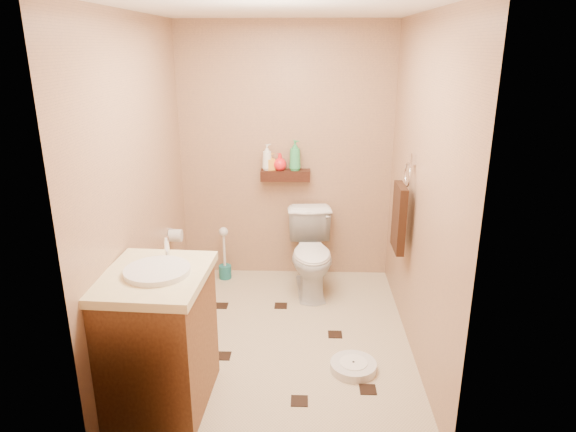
{
  "coord_description": "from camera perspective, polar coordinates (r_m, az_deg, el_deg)",
  "views": [
    {
      "loc": [
        0.19,
        -3.5,
        2.18
      ],
      "look_at": [
        0.06,
        0.25,
        0.93
      ],
      "focal_mm": 32.0,
      "sensor_mm": 36.0,
      "label": 1
    }
  ],
  "objects": [
    {
      "name": "ground",
      "position": [
        4.13,
        -0.95,
        -13.4
      ],
      "size": [
        2.5,
        2.5,
        0.0
      ],
      "primitive_type": "plane",
      "color": "#C7B491",
      "rests_on": "ground"
    },
    {
      "name": "wall_back",
      "position": [
        4.85,
        -0.25,
        6.85
      ],
      "size": [
        2.0,
        0.04,
        2.4
      ],
      "primitive_type": "cube",
      "color": "#A2775C",
      "rests_on": "ground"
    },
    {
      "name": "wall_front",
      "position": [
        2.46,
        -2.62,
        -5.01
      ],
      "size": [
        2.0,
        0.04,
        2.4
      ],
      "primitive_type": "cube",
      "color": "#A2775C",
      "rests_on": "ground"
    },
    {
      "name": "wall_left",
      "position": [
        3.82,
        -16.21,
        2.9
      ],
      "size": [
        0.04,
        2.5,
        2.4
      ],
      "primitive_type": "cube",
      "color": "#A2775C",
      "rests_on": "ground"
    },
    {
      "name": "wall_right",
      "position": [
        3.72,
        14.53,
        2.62
      ],
      "size": [
        0.04,
        2.5,
        2.4
      ],
      "primitive_type": "cube",
      "color": "#A2775C",
      "rests_on": "ground"
    },
    {
      "name": "ceiling",
      "position": [
        3.51,
        -1.17,
        22.08
      ],
      "size": [
        2.0,
        2.5,
        0.02
      ],
      "primitive_type": "cube",
      "color": "white",
      "rests_on": "wall_back"
    },
    {
      "name": "wall_shelf",
      "position": [
        4.81,
        -0.29,
        4.56
      ],
      "size": [
        0.46,
        0.14,
        0.1
      ],
      "primitive_type": "cube",
      "color": "#3D1B10",
      "rests_on": "wall_back"
    },
    {
      "name": "floor_accents",
      "position": [
        4.05,
        -0.36,
        -14.05
      ],
      "size": [
        1.27,
        1.37,
        0.01
      ],
      "color": "black",
      "rests_on": "ground"
    },
    {
      "name": "toilet",
      "position": [
        4.69,
        2.66,
        -4.22
      ],
      "size": [
        0.47,
        0.75,
        0.74
      ],
      "primitive_type": "imported",
      "rotation": [
        0.0,
        0.0,
        0.08
      ],
      "color": "white",
      "rests_on": "ground"
    },
    {
      "name": "vanity",
      "position": [
        3.35,
        -14.06,
        -12.95
      ],
      "size": [
        0.64,
        0.77,
        1.04
      ],
      "rotation": [
        0.0,
        0.0,
        -0.05
      ],
      "color": "brown",
      "rests_on": "ground"
    },
    {
      "name": "bathroom_scale",
      "position": [
        3.79,
        7.26,
        -16.22
      ],
      "size": [
        0.42,
        0.42,
        0.07
      ],
      "rotation": [
        0.0,
        0.0,
        -0.37
      ],
      "color": "silver",
      "rests_on": "ground"
    },
    {
      "name": "toilet_brush",
      "position": [
        5.05,
        -7.05,
        -4.93
      ],
      "size": [
        0.12,
        0.12,
        0.53
      ],
      "color": "#1A6A6B",
      "rests_on": "ground"
    },
    {
      "name": "towel_ring",
      "position": [
        4.01,
        12.31,
        0.13
      ],
      "size": [
        0.12,
        0.3,
        0.76
      ],
      "color": "silver",
      "rests_on": "wall_right"
    },
    {
      "name": "toilet_paper",
      "position": [
        4.58,
        -12.39,
        -2.12
      ],
      "size": [
        0.12,
        0.11,
        0.12
      ],
      "color": "silver",
      "rests_on": "wall_left"
    },
    {
      "name": "bottle_a",
      "position": [
        4.79,
        -2.34,
        6.56
      ],
      "size": [
        0.13,
        0.13,
        0.24
      ],
      "primitive_type": "imported",
      "rotation": [
        0.0,
        0.0,
        2.23
      ],
      "color": "white",
      "rests_on": "wall_shelf"
    },
    {
      "name": "bottle_b",
      "position": [
        4.79,
        -1.94,
        6.05
      ],
      "size": [
        0.09,
        0.09,
        0.16
      ],
      "primitive_type": "imported",
      "rotation": [
        0.0,
        0.0,
        1.97
      ],
      "color": "#FFAD35",
      "rests_on": "wall_shelf"
    },
    {
      "name": "bottle_c",
      "position": [
        4.79,
        -0.9,
        6.06
      ],
      "size": [
        0.16,
        0.16,
        0.16
      ],
      "primitive_type": "imported",
      "rotation": [
        0.0,
        0.0,
        5.11
      ],
      "color": "red",
      "rests_on": "wall_shelf"
    },
    {
      "name": "bottle_d",
      "position": [
        4.77,
        0.78,
        6.77
      ],
      "size": [
        0.15,
        0.15,
        0.28
      ],
      "primitive_type": "imported",
      "rotation": [
        0.0,
        0.0,
        0.75
      ],
      "color": "#36A45D",
      "rests_on": "wall_shelf"
    }
  ]
}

